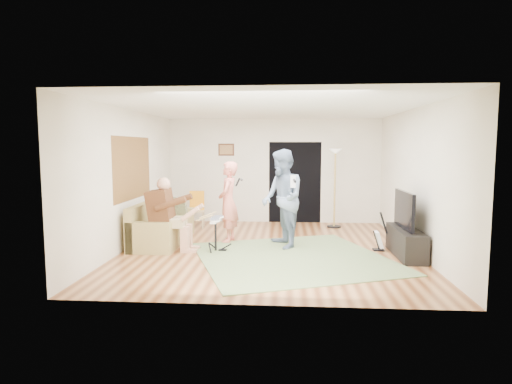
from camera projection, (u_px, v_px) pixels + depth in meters
The scene contains 19 objects.
floor at pixel (269, 249), 8.32m from camera, with size 6.00×6.00×0.00m, color brown.
walls at pixel (269, 180), 8.18m from camera, with size 5.50×6.00×2.70m, color silver, non-canonical shape.
ceiling at pixel (269, 108), 8.04m from camera, with size 6.00×6.00×0.00m, color white.
window_blinds at pixel (133, 168), 8.55m from camera, with size 2.05×2.05×0.00m, color brown.
doorway at pixel (295, 182), 11.14m from camera, with size 2.10×2.10×0.00m, color black.
picture_frame at pixel (226, 150), 11.18m from camera, with size 0.42×0.03×0.32m, color #3F2314.
area_rug at pixel (292, 258), 7.61m from camera, with size 3.18×3.21×0.02m, color #5F7446.
sofa at pixel (159, 229), 8.83m from camera, with size 0.85×2.07×0.84m.
drummer at pixel (170, 222), 8.13m from camera, with size 0.91×0.51×1.40m.
drum_kit at pixel (216, 236), 8.09m from camera, with size 0.36×0.64×0.66m.
singer at pixel (228, 202), 8.85m from camera, with size 0.61×0.40×1.67m, color #DE7060.
microphone at pixel (238, 182), 8.79m from camera, with size 0.06×0.06×0.24m, color black, non-canonical shape.
guitarist at pixel (282, 199), 8.33m from camera, with size 0.94×0.73×1.93m, color slate.
guitar_held at pixel (293, 181), 8.28m from camera, with size 0.12×0.60×0.26m, color white, non-canonical shape.
guitar_spare at pixel (379, 239), 8.15m from camera, with size 0.27×0.24×0.74m.
torchiere_lamp at pixel (335, 174), 10.41m from camera, with size 0.34×0.34×1.92m.
dining_chair at pixel (197, 214), 10.51m from camera, with size 0.42×0.43×0.89m.
tv_cabinet at pixel (406, 242), 7.74m from camera, with size 0.40×1.40×0.50m, color black.
television at pixel (404, 210), 7.68m from camera, with size 0.06×1.15×0.66m, color black.
Camera 1 is at (0.33, -8.16, 1.97)m, focal length 30.00 mm.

